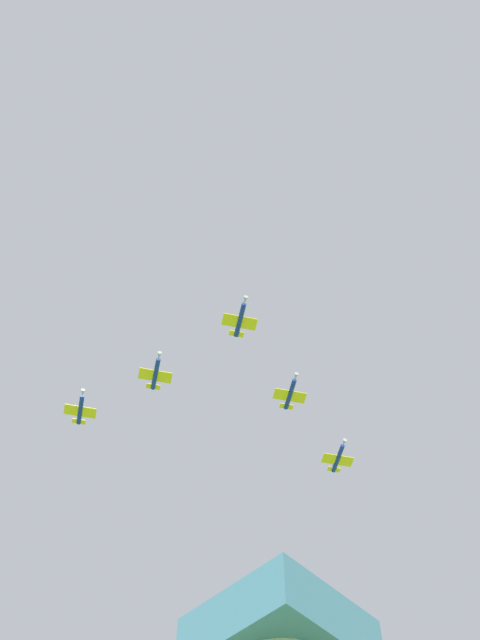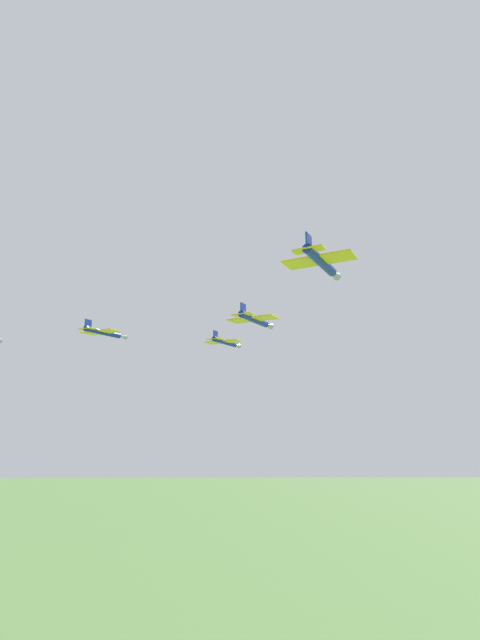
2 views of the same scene
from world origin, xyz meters
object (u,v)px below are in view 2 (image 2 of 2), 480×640
(jet_lead, at_px, (225,342))
(jet_starboard_inner, at_px, (255,320))
(jet_starboard_outer, at_px, (321,262))
(jet_port_inner, at_px, (104,332))

(jet_lead, bearing_deg, jet_starboard_inner, -48.95)
(jet_lead, xyz_separation_m, jet_starboard_outer, (44.09, 7.14, 1.31))
(jet_port_inner, bearing_deg, jet_starboard_inner, 0.00)
(jet_lead, bearing_deg, jet_port_inner, -131.05)
(jet_port_inner, xyz_separation_m, jet_starboard_inner, (17.01, 25.33, -0.81))
(jet_lead, relative_size, jet_starboard_inner, 1.00)
(jet_port_inner, distance_m, jet_starboard_inner, 30.52)
(jet_lead, xyz_separation_m, jet_starboard_inner, (23.05, 2.90, -0.40))
(jet_port_inner, relative_size, jet_starboard_inner, 1.00)
(jet_starboard_outer, bearing_deg, jet_lead, 133.08)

